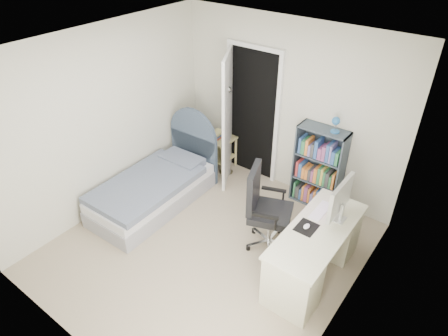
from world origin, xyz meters
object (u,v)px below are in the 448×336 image
Objects in this scene: floor_lamp at (227,141)px; office_chair at (264,205)px; nightstand at (219,144)px; desk at (315,250)px; bookcase at (318,171)px; bed at (157,187)px.

office_chair is at bearing -37.53° from floor_lamp.
nightstand is at bearing 144.07° from office_chair.
desk is at bearing -27.71° from nightstand.
bookcase is 1.19m from office_chair.
bookcase is 1.27× the size of office_chair.
nightstand is at bearing 83.86° from bed.
floor_lamp reaches higher than office_chair.
bed is 1.31× the size of desk.
floor_lamp is 2.33m from desk.
bookcase is (1.69, 0.07, 0.13)m from nightstand.
office_chair reaches higher than nightstand.
bed is at bearing -107.59° from floor_lamp.
bookcase is (1.45, 0.18, -0.07)m from floor_lamp.
bookcase is at bearing 82.56° from office_chair.
bookcase is 1.41m from desk.
bed is 1.31m from nightstand.
floor_lamp is 1.64m from office_chair.
bed is at bearing -173.84° from office_chair.
desk is at bearing -64.74° from bookcase.
desk reaches higher than nightstand.
desk reaches higher than bed.
bookcase is at bearing 36.70° from bed.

